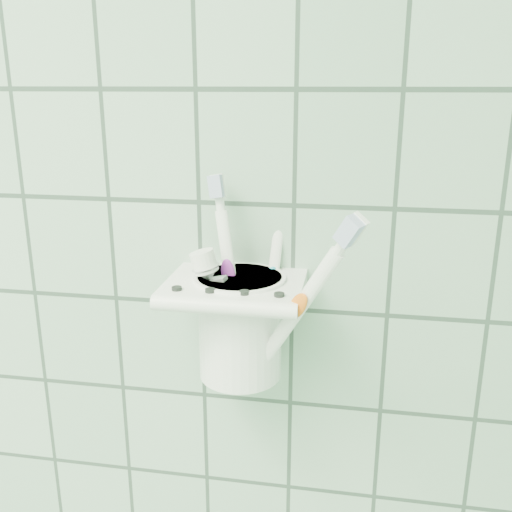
{
  "coord_description": "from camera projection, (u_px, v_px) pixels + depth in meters",
  "views": [
    {
      "loc": [
        0.77,
        0.62,
        1.49
      ],
      "look_at": [
        0.69,
        1.1,
        1.34
      ],
      "focal_mm": 40.0,
      "sensor_mm": 36.0,
      "label": 1
    }
  ],
  "objects": [
    {
      "name": "holder_bracket",
      "position": [
        235.0,
        289.0,
        0.58
      ],
      "size": [
        0.14,
        0.11,
        0.04
      ],
      "color": "white",
      "rests_on": "wall_back"
    },
    {
      "name": "toothpaste_tube",
      "position": [
        236.0,
        302.0,
        0.57
      ],
      "size": [
        0.06,
        0.03,
        0.14
      ],
      "rotation": [
        0.06,
        -0.26,
        -0.16
      ],
      "color": "silver",
      "rests_on": "cup"
    },
    {
      "name": "toothbrush_pink",
      "position": [
        242.0,
        278.0,
        0.57
      ],
      "size": [
        0.04,
        0.04,
        0.21
      ],
      "rotation": [
        -0.16,
        -0.17,
        -0.03
      ],
      "color": "white",
      "rests_on": "cup"
    },
    {
      "name": "toothbrush_orange",
      "position": [
        254.0,
        271.0,
        0.56
      ],
      "size": [
        0.1,
        0.08,
        0.21
      ],
      "rotation": [
        0.05,
        0.59,
        -0.55
      ],
      "color": "white",
      "rests_on": "cup"
    },
    {
      "name": "cup",
      "position": [
        240.0,
        323.0,
        0.59
      ],
      "size": [
        0.09,
        0.09,
        0.11
      ],
      "color": "white",
      "rests_on": "holder_bracket"
    },
    {
      "name": "toothbrush_blue",
      "position": [
        261.0,
        285.0,
        0.58
      ],
      "size": [
        0.02,
        0.06,
        0.18
      ],
      "rotation": [
        -0.34,
        0.06,
        -0.05
      ],
      "color": "white",
      "rests_on": "cup"
    }
  ]
}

